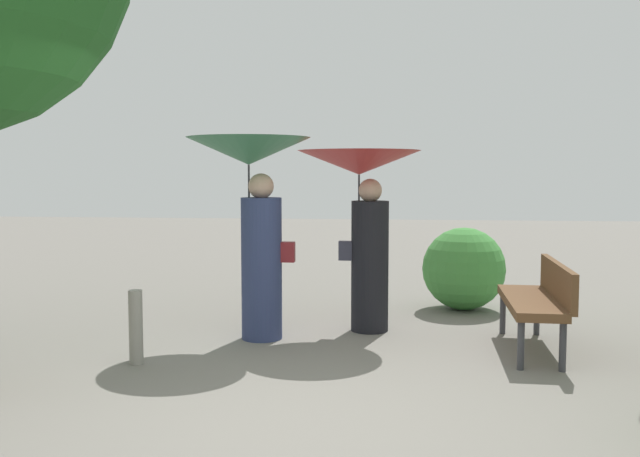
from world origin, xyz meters
The scene contains 6 objects.
ground_plane centered at (0.00, 0.00, 0.00)m, with size 40.00×40.00×0.00m, color slate.
person_left centered at (-0.60, 2.05, 1.45)m, with size 1.22×1.22×2.01m.
person_right centered at (0.45, 2.53, 1.40)m, with size 1.28×1.28×1.89m.
park_bench centered at (2.13, 1.87, 0.51)m, with size 0.54×1.51×0.83m.
bush_path_left centered at (1.61, 3.80, 0.50)m, with size 1.00×1.00×1.00m, color #428C3D.
path_marker_post centered at (-1.43, 1.02, 0.32)m, with size 0.12×0.12×0.65m, color gray.
Camera 1 is at (0.84, -4.72, 1.66)m, focal length 39.16 mm.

